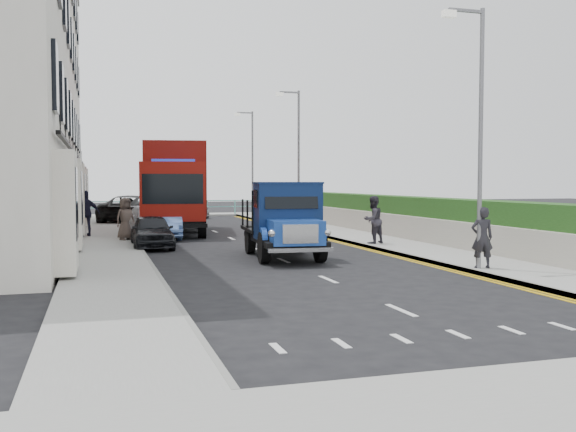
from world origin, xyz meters
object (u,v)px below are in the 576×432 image
object	(u,v)px
pedestrian_east_near	(482,237)
parked_car_front	(152,231)
bedford_lorry	(286,225)
red_lorry	(177,185)
lamp_near	(477,123)
lamp_mid	(296,151)
lamp_far	(251,158)

from	to	relation	value
pedestrian_east_near	parked_car_front	bearing A→B (deg)	-34.82
bedford_lorry	red_lorry	bearing A→B (deg)	104.54
lamp_near	parked_car_front	bearing A→B (deg)	130.77
parked_car_front	pedestrian_east_near	world-z (taller)	pedestrian_east_near
parked_car_front	lamp_mid	bearing A→B (deg)	42.58
lamp_mid	bedford_lorry	world-z (taller)	lamp_mid
red_lorry	pedestrian_east_near	size ratio (longest dim) A/B	5.16
lamp_near	bedford_lorry	bearing A→B (deg)	133.58
lamp_near	bedford_lorry	world-z (taller)	lamp_near
lamp_mid	bedford_lorry	xyz separation A→B (m)	(-4.01, -11.78, -2.90)
lamp_far	parked_car_front	distance (m)	18.99
lamp_far	bedford_lorry	distance (m)	22.34
bedford_lorry	lamp_near	bearing A→B (deg)	-41.58
pedestrian_east_near	red_lorry	bearing A→B (deg)	-55.01
pedestrian_east_near	lamp_mid	bearing A→B (deg)	-75.61
red_lorry	parked_car_front	world-z (taller)	red_lorry
lamp_far	bedford_lorry	xyz separation A→B (m)	(-4.01, -21.78, -2.90)
lamp_mid	lamp_far	world-z (taller)	same
lamp_near	lamp_mid	bearing A→B (deg)	90.00
parked_car_front	red_lorry	bearing A→B (deg)	76.38
lamp_far	parked_car_front	xyz separation A→B (m)	(-7.76, -17.00, -3.38)
lamp_mid	pedestrian_east_near	size ratio (longest dim) A/B	4.25
parked_car_front	pedestrian_east_near	bearing A→B (deg)	-47.89
lamp_near	pedestrian_east_near	xyz separation A→B (m)	(0.22, 0.01, -3.05)
lamp_near	lamp_mid	distance (m)	16.00
lamp_near	pedestrian_east_near	world-z (taller)	lamp_near
lamp_near	parked_car_front	distance (m)	12.35
red_lorry	parked_car_front	bearing A→B (deg)	-95.23
lamp_far	pedestrian_east_near	distance (m)	26.17
lamp_mid	red_lorry	bearing A→B (deg)	-179.26
lamp_far	pedestrian_east_near	world-z (taller)	lamp_far
lamp_mid	red_lorry	size ratio (longest dim) A/B	0.82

